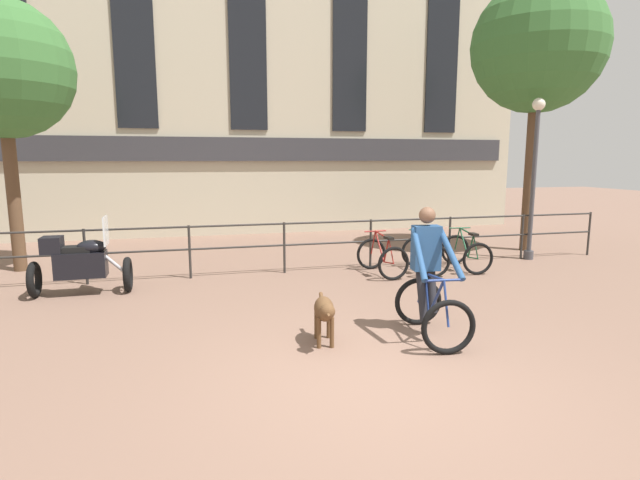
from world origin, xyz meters
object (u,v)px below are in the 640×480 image
Objects in this scene: parked_motorcycle at (80,263)px; street_lamp at (534,170)px; parked_bicycle_near_lamp at (382,257)px; parked_bicycle_mid_left at (425,255)px; parked_bicycle_mid_right at (466,253)px; dog at (325,311)px; cyclist_with_bike at (429,279)px.

street_lamp is at bearing -86.48° from parked_motorcycle.
parked_bicycle_near_lamp is 0.95m from parked_bicycle_mid_left.
street_lamp is at bearing -158.95° from parked_bicycle_mid_right.
parked_bicycle_near_lamp is 0.99× the size of parked_bicycle_mid_right.
dog is 4.04m from parked_bicycle_near_lamp.
dog is 0.58× the size of parked_motorcycle.
parked_bicycle_mid_left is (0.95, 0.00, 0.00)m from parked_bicycle_near_lamp.
parked_motorcycle is 1.40× the size of parked_bicycle_near_lamp.
parked_bicycle_near_lamp and parked_bicycle_mid_right have the same top height.
parked_bicycle_near_lamp is (0.71, 3.43, -0.41)m from cyclist_with_bike.
parked_bicycle_mid_right is at bearing -89.93° from parked_motorcycle.
parked_bicycle_mid_left reaches higher than dog.
parked_bicycle_near_lamp is 0.31× the size of street_lamp.
parked_bicycle_mid_right is at bearing -163.45° from street_lamp.
parked_motorcycle is 6.53m from parked_bicycle_mid_left.
parked_bicycle_mid_right is at bearing 49.40° from dog.
street_lamp reaches higher than parked_bicycle_near_lamp.
parked_bicycle_mid_left is 0.32× the size of street_lamp.
street_lamp is (2.95, 0.60, 1.72)m from parked_bicycle_mid_left.
parked_motorcycle reaches higher than parked_bicycle_mid_right.
parked_motorcycle is 7.49m from parked_bicycle_mid_right.
dog is 0.81× the size of parked_bicycle_near_lamp.
parked_bicycle_near_lamp reaches higher than dog.
dog is at bearing -173.33° from cyclist_with_bike.
street_lamp is at bearing 48.01° from cyclist_with_bike.
dog is at bearing -146.38° from street_lamp.
cyclist_with_bike is at bearing 8.88° from dog.
cyclist_with_bike is 3.53m from parked_bicycle_near_lamp.
cyclist_with_bike reaches higher than parked_motorcycle.
parked_motorcycle is at bearing -175.87° from street_lamp.
parked_bicycle_near_lamp is at bearing 5.50° from parked_bicycle_mid_left.
street_lamp reaches higher than parked_bicycle_mid_right.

